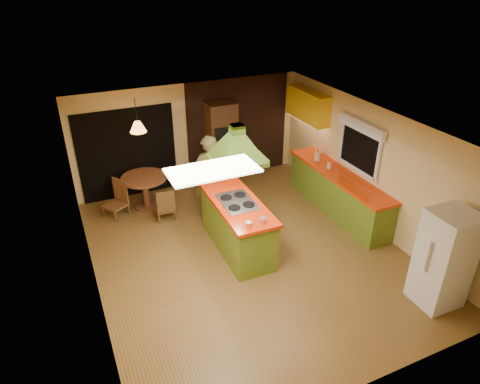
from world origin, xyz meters
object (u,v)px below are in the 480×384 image
man (209,177)px  dining_table (145,186)px  kitchen_island (237,225)px  refrigerator (444,259)px  canister_large (318,156)px  wall_oven (221,144)px

man → dining_table: (-1.17, 0.92, -0.39)m
kitchen_island → refrigerator: refrigerator is taller
kitchen_island → man: size_ratio=1.11×
refrigerator → canister_large: bearing=88.6°
kitchen_island → canister_large: bearing=25.6°
man → refrigerator: man is taller
kitchen_island → wall_oven: 2.86m
man → dining_table: bearing=-43.6°
man → canister_large: 2.57m
refrigerator → canister_large: size_ratio=7.85×
kitchen_island → dining_table: 2.59m
wall_oven → canister_large: 2.32m
man → wall_oven: size_ratio=0.90×
refrigerator → kitchen_island: bearing=132.4°
man → wall_oven: bearing=-127.5°
man → dining_table: man is taller
man → refrigerator: (2.39, -4.03, -0.09)m
refrigerator → dining_table: (-3.56, 4.95, -0.30)m
refrigerator → wall_oven: size_ratio=0.81×
wall_oven → dining_table: wall_oven is taller
man → wall_oven: 1.58m
refrigerator → dining_table: refrigerator is taller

